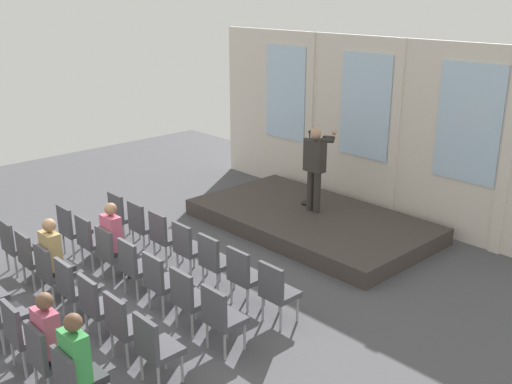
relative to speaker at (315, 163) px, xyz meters
name	(u,v)px	position (x,y,z in m)	size (l,w,h in m)	color
ground_plane	(77,318)	(0.08, -5.22, -1.30)	(17.40, 17.40, 0.00)	#4C4C51
rear_partition	(367,125)	(0.11, 1.47, 0.57)	(8.55, 0.14, 3.66)	silver
stage_platform	(311,221)	(0.08, -0.16, -1.14)	(4.72, 2.67, 0.32)	#3F3833
speaker	(315,163)	(0.00, 0.00, 0.00)	(0.52, 0.69, 1.69)	#332D28
mic_stand	(308,188)	(-0.35, 0.21, -0.65)	(0.28, 0.28, 1.55)	black
chair_r0_c0	(122,213)	(-1.98, -3.19, -0.76)	(0.46, 0.44, 0.94)	#99999E
chair_r0_c1	(142,223)	(-1.30, -3.19, -0.76)	(0.46, 0.44, 0.94)	#99999E
chair_r0_c2	(164,234)	(-0.61, -3.19, -0.76)	(0.46, 0.44, 0.94)	#99999E
chair_r0_c3	(188,246)	(0.08, -3.19, -0.76)	(0.46, 0.44, 0.94)	#99999E
chair_r0_c4	(214,259)	(0.76, -3.19, -0.76)	(0.46, 0.44, 0.94)	#99999E
chair_r0_c5	(244,273)	(1.45, -3.19, -0.76)	(0.46, 0.44, 0.94)	#99999E
chair_r0_c6	(276,289)	(2.14, -3.19, -0.76)	(0.46, 0.44, 0.94)	#99999E
chair_r1_c0	(71,227)	(-1.98, -4.21, -0.76)	(0.46, 0.44, 0.94)	#99999E
chair_r1_c1	(91,238)	(-1.30, -4.21, -0.76)	(0.46, 0.44, 0.94)	#99999E
chair_r1_c2	(111,251)	(-0.61, -4.21, -0.76)	(0.46, 0.44, 0.94)	#99999E
audience_r1_c2	(115,237)	(-0.61, -4.13, -0.56)	(0.36, 0.39, 1.34)	#2D2D33
chair_r1_c3	(135,264)	(0.08, -4.21, -0.76)	(0.46, 0.44, 0.94)	#99999E
chair_r1_c4	(160,279)	(0.76, -4.21, -0.76)	(0.46, 0.44, 0.94)	#99999E
chair_r1_c5	(189,296)	(1.45, -4.21, -0.76)	(0.46, 0.44, 0.94)	#99999E
chair_r1_c6	(221,315)	(2.14, -4.21, -0.76)	(0.46, 0.44, 0.94)	#99999E
chair_r2_c0	(15,243)	(-1.98, -5.22, -0.76)	(0.46, 0.44, 0.94)	#99999E
chair_r2_c1	(32,256)	(-1.30, -5.22, -0.76)	(0.46, 0.44, 0.94)	#99999E
chair_r2_c2	(51,270)	(-0.61, -5.22, -0.76)	(0.46, 0.44, 0.94)	#99999E
audience_r2_c2	(55,256)	(-0.61, -5.14, -0.55)	(0.36, 0.39, 1.34)	#2D2D33
chair_r2_c3	(73,286)	(0.08, -5.22, -0.76)	(0.46, 0.44, 0.94)	#99999E
chair_r2_c4	(97,303)	(0.76, -5.22, -0.76)	(0.46, 0.44, 0.94)	#99999E
chair_r2_c5	(124,323)	(1.45, -5.22, -0.76)	(0.46, 0.44, 0.94)	#99999E
chair_r2_c6	(155,345)	(2.14, -5.22, -0.76)	(0.46, 0.44, 0.94)	#99999E
chair_r3_c3	(1,310)	(0.08, -6.24, -0.76)	(0.46, 0.44, 0.94)	#99999E
chair_r3_c4	(23,331)	(0.76, -6.24, -0.76)	(0.46, 0.44, 0.94)	#99999E
chair_r3_c5	(47,355)	(1.45, -6.24, -0.76)	(0.46, 0.44, 0.94)	#99999E
audience_r3_c5	(52,337)	(1.45, -6.16, -0.57)	(0.36, 0.39, 1.32)	#2D2D33
chair_r3_c6	(75,382)	(2.14, -6.24, -0.76)	(0.46, 0.44, 0.94)	#99999E
audience_r3_c6	(80,362)	(2.14, -6.16, -0.55)	(0.36, 0.39, 1.34)	#2D2D33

